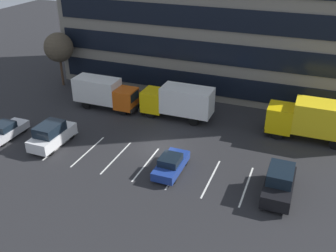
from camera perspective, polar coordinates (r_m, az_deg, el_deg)
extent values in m
plane|color=#262628|center=(34.51, -1.33, -3.26)|extent=(120.00, 120.00, 0.00)
cube|color=black|center=(43.55, 4.59, 6.34)|extent=(34.32, 0.16, 2.30)
cube|color=black|center=(42.39, 4.77, 10.88)|extent=(34.32, 0.16, 2.30)
cube|color=black|center=(41.50, 4.97, 15.64)|extent=(34.32, 0.16, 2.30)
cube|color=silver|center=(36.20, -15.47, -2.77)|extent=(0.14, 5.40, 0.01)
cube|color=silver|center=(34.73, -11.72, -3.67)|extent=(0.14, 5.40, 0.01)
cube|color=silver|center=(33.43, -7.65, -4.63)|extent=(0.14, 5.40, 0.01)
cube|color=silver|center=(32.33, -3.26, -5.63)|extent=(0.14, 5.40, 0.01)
cube|color=silver|center=(31.43, 1.43, -6.66)|extent=(0.14, 5.40, 0.01)
cube|color=silver|center=(30.77, 6.37, -7.70)|extent=(0.14, 5.40, 0.01)
cube|color=silver|center=(30.35, 11.52, -8.71)|extent=(0.14, 5.40, 0.01)
cube|color=yellow|center=(40.09, -2.12, 3.85)|extent=(2.16, 2.36, 2.16)
cube|color=black|center=(40.32, -3.52, 4.63)|extent=(0.06, 1.98, 0.95)
cube|color=white|center=(38.67, 2.83, 3.79)|extent=(5.11, 2.46, 2.65)
cube|color=black|center=(40.90, -3.56, 2.88)|extent=(0.20, 2.36, 0.39)
cylinder|color=black|center=(39.70, -2.68, 1.87)|extent=(0.98, 0.29, 0.98)
cylinder|color=black|center=(41.38, -1.54, 3.00)|extent=(0.98, 0.29, 0.98)
cylinder|color=black|center=(38.21, 3.73, 0.76)|extent=(0.98, 0.29, 0.98)
cylinder|color=black|center=(39.95, 4.63, 1.98)|extent=(0.98, 0.29, 0.98)
cube|color=#D85914|center=(40.87, -6.21, 4.05)|extent=(2.05, 2.24, 2.05)
cube|color=black|center=(40.28, -4.96, 4.39)|extent=(0.06, 1.88, 0.90)
cube|color=white|center=(42.28, -10.42, 5.33)|extent=(4.85, 2.33, 2.52)
cube|color=black|center=(40.78, -4.81, 2.70)|extent=(0.19, 2.24, 0.37)
cylinder|color=black|center=(42.05, -5.55, 3.26)|extent=(0.93, 0.28, 0.93)
cylinder|color=black|center=(40.52, -6.75, 2.22)|extent=(0.93, 0.28, 0.93)
cylinder|color=black|center=(44.10, -10.70, 4.08)|extent=(0.93, 0.28, 0.93)
cylinder|color=black|center=(42.64, -12.03, 3.11)|extent=(0.93, 0.28, 0.93)
cube|color=yellow|center=(37.54, 16.23, 1.20)|extent=(2.34, 2.56, 2.34)
cube|color=black|center=(37.42, 14.59, 2.14)|extent=(0.06, 2.15, 1.03)
cube|color=yellow|center=(37.28, 22.32, 0.98)|extent=(5.54, 2.66, 2.88)
cube|color=black|center=(38.06, 14.22, 0.14)|extent=(0.21, 2.56, 0.43)
cylinder|color=black|center=(37.07, 15.79, -1.12)|extent=(1.06, 0.32, 1.06)
cylinder|color=black|center=(39.03, 16.21, 0.32)|extent=(1.06, 0.32, 1.06)
cylinder|color=black|center=(37.14, 23.49, -2.44)|extent=(1.06, 0.32, 1.06)
cylinder|color=black|center=(39.09, 23.51, -0.93)|extent=(1.06, 0.32, 1.06)
cube|color=white|center=(36.15, -16.70, -1.57)|extent=(2.04, 4.80, 0.99)
cube|color=black|center=(35.56, -17.13, -0.42)|extent=(1.79, 2.64, 0.89)
cylinder|color=black|center=(37.90, -16.32, -0.85)|extent=(0.23, 0.71, 0.71)
cylinder|color=black|center=(36.91, -14.10, -1.34)|extent=(0.23, 0.71, 0.71)
cylinder|color=black|center=(35.87, -19.19, -3.01)|extent=(0.23, 0.71, 0.71)
cylinder|color=black|center=(34.83, -16.92, -3.60)|extent=(0.23, 0.71, 0.71)
cube|color=silver|center=(38.96, -22.76, -0.77)|extent=(1.81, 4.33, 0.70)
cube|color=black|center=(38.54, -23.15, -0.06)|extent=(1.59, 1.82, 0.60)
cylinder|color=black|center=(40.46, -22.21, -0.08)|extent=(0.22, 0.60, 0.60)
cylinder|color=black|center=(39.45, -20.53, -0.46)|extent=(0.22, 0.60, 0.60)
cylinder|color=black|center=(37.74, -23.19, -2.30)|extent=(0.22, 0.60, 0.60)
cube|color=black|center=(29.53, 16.04, -8.59)|extent=(2.02, 4.76, 0.98)
cube|color=black|center=(29.21, 16.34, -6.84)|extent=(1.78, 2.62, 0.88)
cylinder|color=black|center=(28.55, 17.33, -11.30)|extent=(0.23, 0.70, 0.70)
cylinder|color=black|center=(28.60, 13.77, -10.67)|extent=(0.23, 0.70, 0.70)
cylinder|color=black|center=(31.02, 17.92, -7.94)|extent=(0.23, 0.70, 0.70)
cylinder|color=black|center=(31.07, 14.67, -7.37)|extent=(0.23, 0.70, 0.70)
cube|color=navy|center=(31.05, 0.47, -5.84)|extent=(1.78, 4.26, 0.69)
cube|color=black|center=(30.53, 0.33, -5.04)|extent=(1.57, 1.79, 0.59)
cylinder|color=black|center=(32.51, 0.06, -4.76)|extent=(0.22, 0.59, 0.59)
cylinder|color=black|center=(32.07, 2.64, -5.29)|extent=(0.22, 0.59, 0.59)
cylinder|color=black|center=(30.41, -1.83, -7.31)|extent=(0.22, 0.59, 0.59)
cylinder|color=black|center=(29.94, 0.92, -7.93)|extent=(0.22, 0.59, 0.59)
cylinder|color=#473323|center=(49.48, -15.41, 7.72)|extent=(0.28, 0.28, 3.41)
sphere|color=#4C4233|center=(48.57, -15.87, 11.12)|extent=(3.48, 3.48, 3.48)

